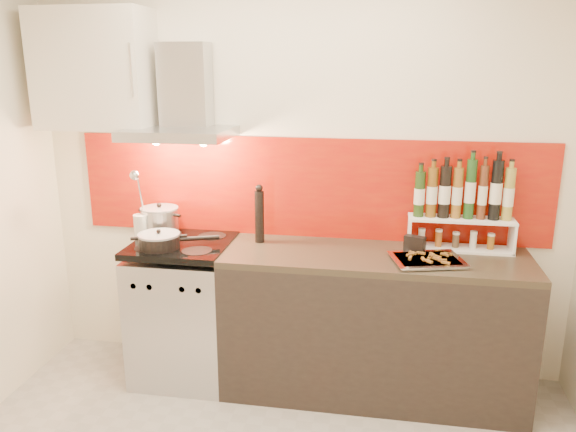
% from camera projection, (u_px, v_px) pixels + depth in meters
% --- Properties ---
extents(back_wall, '(3.40, 0.02, 2.60)m').
position_uv_depth(back_wall, '(300.00, 175.00, 3.57)').
color(back_wall, silver).
rests_on(back_wall, ground).
extents(backsplash, '(3.00, 0.02, 0.64)m').
position_uv_depth(backsplash, '(308.00, 188.00, 3.57)').
color(backsplash, '#9B0C08').
rests_on(backsplash, back_wall).
extents(range_stove, '(0.60, 0.60, 0.91)m').
position_uv_depth(range_stove, '(185.00, 311.00, 3.62)').
color(range_stove, '#B7B7BA').
rests_on(range_stove, ground).
extents(counter, '(1.80, 0.60, 0.90)m').
position_uv_depth(counter, '(373.00, 324.00, 3.42)').
color(counter, black).
rests_on(counter, ground).
extents(range_hood, '(0.62, 0.50, 0.61)m').
position_uv_depth(range_hood, '(183.00, 105.00, 3.41)').
color(range_hood, '#B7B7BA').
rests_on(range_hood, back_wall).
extents(upper_cabinet, '(0.70, 0.35, 0.72)m').
position_uv_depth(upper_cabinet, '(95.00, 69.00, 3.44)').
color(upper_cabinet, beige).
rests_on(upper_cabinet, back_wall).
extents(stock_pot, '(0.24, 0.24, 0.21)m').
position_uv_depth(stock_pot, '(160.00, 221.00, 3.64)').
color(stock_pot, '#B7B7BA').
rests_on(stock_pot, range_stove).
extents(saute_pan, '(0.47, 0.27, 0.12)m').
position_uv_depth(saute_pan, '(161.00, 240.00, 3.38)').
color(saute_pan, black).
rests_on(saute_pan, range_stove).
extents(utensil_jar, '(0.10, 0.14, 0.46)m').
position_uv_depth(utensil_jar, '(141.00, 219.00, 3.54)').
color(utensil_jar, silver).
rests_on(utensil_jar, range_stove).
extents(pepper_mill, '(0.06, 0.06, 0.37)m').
position_uv_depth(pepper_mill, '(259.00, 215.00, 3.48)').
color(pepper_mill, black).
rests_on(pepper_mill, counter).
extents(step_shelf, '(0.62, 0.17, 0.55)m').
position_uv_depth(step_shelf, '(463.00, 207.00, 3.31)').
color(step_shelf, white).
rests_on(step_shelf, counter).
extents(caddy_box, '(0.13, 0.09, 0.10)m').
position_uv_depth(caddy_box, '(415.00, 245.00, 3.29)').
color(caddy_box, black).
rests_on(caddy_box, counter).
extents(baking_tray, '(0.45, 0.39, 0.03)m').
position_uv_depth(baking_tray, '(427.00, 260.00, 3.17)').
color(baking_tray, silver).
rests_on(baking_tray, counter).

